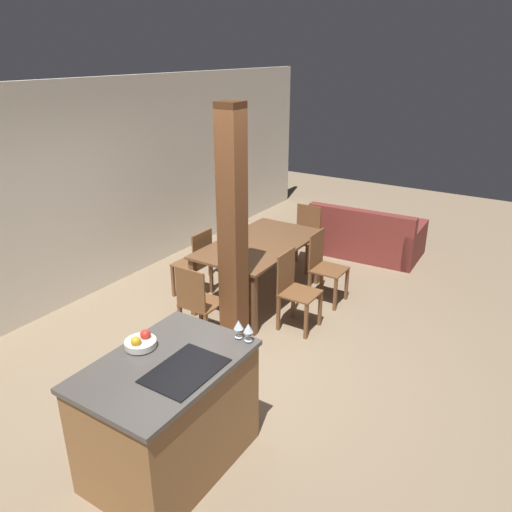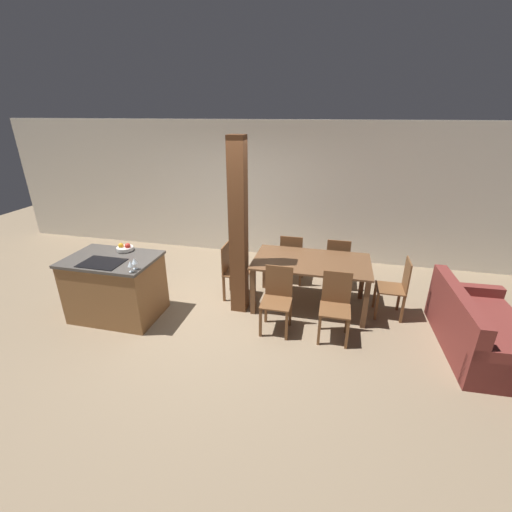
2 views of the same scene
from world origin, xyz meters
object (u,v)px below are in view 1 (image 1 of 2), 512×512
at_px(fruit_bowl, 141,342).
at_px(wine_glass_near, 248,328).
at_px(dining_chair_far_left, 196,262).
at_px(dining_chair_near_left, 294,289).
at_px(wine_glass_middle, 239,325).
at_px(couch, 366,238).
at_px(dining_chair_head_end, 198,303).
at_px(timber_post, 233,233).
at_px(dining_chair_foot_end, 304,236).
at_px(dining_chair_far_right, 231,244).
at_px(kitchen_island, 169,414).
at_px(dining_table, 259,250).
at_px(dining_chair_near_right, 324,266).

xyz_separation_m(fruit_bowl, wine_glass_near, (0.50, -0.64, 0.07)).
bearing_deg(dining_chair_far_left, dining_chair_near_left, 90.00).
distance_m(wine_glass_middle, couch, 4.51).
bearing_deg(dining_chair_head_end, wine_glass_near, 143.28).
relative_size(dining_chair_far_left, dining_chair_head_end, 1.00).
bearing_deg(timber_post, couch, -4.76).
relative_size(dining_chair_head_end, dining_chair_foot_end, 1.00).
xyz_separation_m(dining_chair_head_end, dining_chair_foot_end, (2.48, 0.00, 0.00)).
bearing_deg(dining_chair_near_left, dining_chair_far_left, 90.00).
bearing_deg(dining_chair_far_left, dining_chair_far_right, -180.00).
xyz_separation_m(kitchen_island, dining_chair_far_left, (2.36, 1.64, 0.01)).
xyz_separation_m(dining_table, couch, (2.20, -0.60, -0.41)).
bearing_deg(wine_glass_near, dining_chair_foot_end, 20.44).
bearing_deg(dining_chair_far_right, dining_chair_near_right, 90.00).
distance_m(dining_chair_near_right, dining_chair_foot_end, 1.11).
distance_m(dining_chair_head_end, couch, 3.50).
bearing_deg(dining_chair_far_right, kitchen_island, 27.64).
relative_size(wine_glass_middle, dining_chair_near_right, 0.16).
bearing_deg(wine_glass_near, dining_chair_near_left, 17.33).
height_order(dining_chair_far_right, dining_chair_head_end, same).
bearing_deg(wine_glass_near, timber_post, 39.39).
distance_m(dining_chair_head_end, timber_post, 0.89).
relative_size(dining_table, dining_chair_far_right, 1.91).
bearing_deg(wine_glass_near, wine_glass_middle, 90.00).
distance_m(wine_glass_middle, timber_post, 1.46).
distance_m(wine_glass_near, dining_chair_far_left, 2.75).
relative_size(kitchen_island, dining_chair_near_right, 1.39).
distance_m(wine_glass_near, dining_chair_foot_end, 3.71).
relative_size(wine_glass_middle, couch, 0.09).
height_order(kitchen_island, dining_table, kitchen_island).
bearing_deg(dining_table, dining_chair_near_right, -61.46).
distance_m(kitchen_island, dining_table, 2.91).
relative_size(kitchen_island, dining_chair_far_left, 1.39).
bearing_deg(dining_chair_head_end, dining_chair_near_left, -130.15).
height_order(kitchen_island, timber_post, timber_post).
distance_m(kitchen_island, dining_chair_near_right, 3.15).
bearing_deg(dining_chair_foot_end, dining_chair_far_right, -130.15).
distance_m(wine_glass_near, dining_chair_far_right, 3.32).
distance_m(wine_glass_middle, dining_chair_head_end, 1.63).
bearing_deg(kitchen_island, wine_glass_near, -32.63).
height_order(kitchen_island, couch, kitchen_island).
bearing_deg(dining_chair_far_left, couch, 153.11).
bearing_deg(kitchen_island, dining_chair_near_right, 3.81).
distance_m(fruit_bowl, dining_chair_foot_end, 4.02).
bearing_deg(timber_post, wine_glass_middle, -143.38).
height_order(dining_table, dining_chair_near_left, dining_chair_near_left).
xyz_separation_m(dining_chair_far_left, dining_chair_far_right, (0.78, 0.00, 0.00)).
distance_m(dining_chair_far_right, dining_chair_head_end, 1.78).
bearing_deg(dining_chair_far_right, fruit_bowl, 23.82).
bearing_deg(dining_chair_far_left, dining_chair_foot_end, 156.25).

